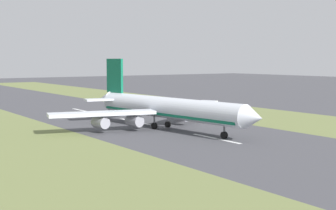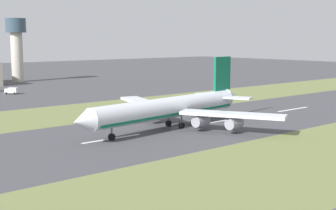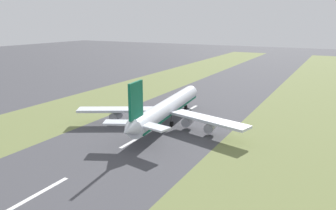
{
  "view_description": "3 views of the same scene",
  "coord_description": "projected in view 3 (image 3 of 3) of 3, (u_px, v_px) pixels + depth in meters",
  "views": [
    {
      "loc": [
        76.77,
        112.49,
        19.84
      ],
      "look_at": [
        0.89,
        3.83,
        7.0
      ],
      "focal_mm": 50.0,
      "sensor_mm": 36.0,
      "label": 1
    },
    {
      "loc": [
        -101.38,
        89.87,
        25.98
      ],
      "look_at": [
        0.89,
        3.83,
        7.0
      ],
      "focal_mm": 50.0,
      "sensor_mm": 36.0,
      "label": 2
    },
    {
      "loc": [
        56.47,
        -99.82,
        37.33
      ],
      "look_at": [
        0.89,
        3.83,
        7.0
      ],
      "focal_mm": 35.0,
      "sensor_mm": 36.0,
      "label": 3
    }
  ],
  "objects": [
    {
      "name": "grass_median_west",
      "position": [
        70.0,
        110.0,
        140.94
      ],
      "size": [
        40.0,
        600.0,
        0.01
      ],
      "primitive_type": "cube",
      "color": "olive",
      "rests_on": "ground"
    },
    {
      "name": "centreline_dash_far",
      "position": [
        188.0,
        110.0,
        140.68
      ],
      "size": [
        1.2,
        18.0,
        0.01
      ],
      "primitive_type": "cube",
      "color": "silver",
      "rests_on": "ground"
    },
    {
      "name": "centreline_dash_near",
      "position": [
        37.0,
        195.0,
        72.41
      ],
      "size": [
        1.2,
        18.0,
        0.01
      ],
      "primitive_type": "cube",
      "color": "silver",
      "rests_on": "ground"
    },
    {
      "name": "grass_median_east",
      "position": [
        289.0,
        147.0,
        99.75
      ],
      "size": [
        40.0,
        600.0,
        0.01
      ],
      "primitive_type": "cube",
      "color": "olive",
      "rests_on": "ground"
    },
    {
      "name": "ground_plane",
      "position": [
        161.0,
        125.0,
        120.35
      ],
      "size": [
        800.0,
        800.0,
        0.0
      ],
      "primitive_type": "plane",
      "color": "#424247"
    },
    {
      "name": "airplane_main_jet",
      "position": [
        166.0,
        109.0,
        119.99
      ],
      "size": [
        63.68,
        67.18,
        20.2
      ],
      "color": "silver",
      "rests_on": "ground"
    },
    {
      "name": "centreline_dash_mid",
      "position": [
        137.0,
        139.0,
        106.55
      ],
      "size": [
        1.2,
        18.0,
        0.01
      ],
      "primitive_type": "cube",
      "color": "silver",
      "rests_on": "ground"
    }
  ]
}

